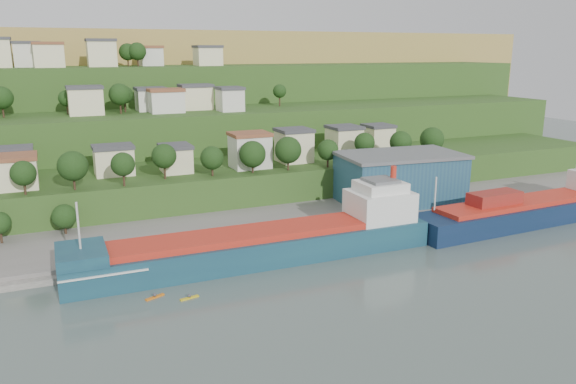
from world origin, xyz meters
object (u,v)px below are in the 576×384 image
warehouse (400,178)px  kayak_orange (155,296)px  cargo_ship_near (268,245)px  cargo_ship_far (535,211)px

warehouse → kayak_orange: warehouse is taller
warehouse → kayak_orange: size_ratio=9.50×
cargo_ship_near → kayak_orange: cargo_ship_near is taller
cargo_ship_far → cargo_ship_near: bearing=175.8°
warehouse → kayak_orange: 75.35m
cargo_ship_far → warehouse: 33.32m
cargo_ship_near → kayak_orange: 25.84m
warehouse → kayak_orange: (-68.83, -29.55, -8.18)m
cargo_ship_far → warehouse: cargo_ship_far is taller
cargo_ship_far → kayak_orange: size_ratio=18.66×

